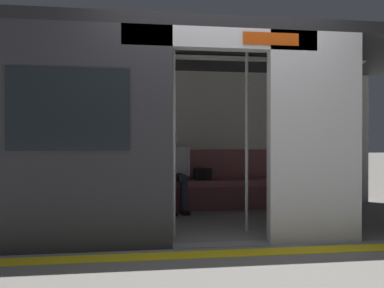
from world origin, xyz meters
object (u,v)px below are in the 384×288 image
object	(u,v)px
person_seated	(173,166)
handbag	(203,174)
grab_pole_far	(247,139)
train_car	(197,105)
bench_seat	(191,187)
grab_pole_door	(174,139)
book	(142,180)

from	to	relation	value
person_seated	handbag	size ratio (longest dim) A/B	4.49
person_seated	grab_pole_far	bearing A→B (deg)	115.02
person_seated	train_car	bearing A→B (deg)	103.13
bench_seat	grab_pole_door	size ratio (longest dim) A/B	1.45
book	grab_pole_far	size ratio (longest dim) A/B	0.10
train_car	grab_pole_door	bearing A→B (deg)	63.51
handbag	grab_pole_far	world-z (taller)	grab_pole_far
train_car	grab_pole_far	world-z (taller)	train_car
bench_seat	handbag	distance (m)	0.27
bench_seat	person_seated	bearing A→B (deg)	10.66
grab_pole_door	handbag	bearing A→B (deg)	-109.33
book	train_car	bearing A→B (deg)	137.23
train_car	grab_pole_far	xyz separation A→B (m)	(-0.49, 0.58, -0.43)
bench_seat	book	xyz separation A→B (m)	(0.72, -0.07, 0.12)
book	grab_pole_door	distance (m)	1.89
bench_seat	person_seated	distance (m)	0.43
grab_pole_far	handbag	bearing A→B (deg)	-81.72
bench_seat	handbag	world-z (taller)	handbag
person_seated	grab_pole_door	bearing A→B (deg)	84.97
train_car	grab_pole_door	xyz separation A→B (m)	(0.36, 0.72, -0.43)
person_seated	grab_pole_door	distance (m)	1.69
train_car	handbag	xyz separation A→B (m)	(-0.25, -1.02, -0.95)
handbag	train_car	bearing A→B (deg)	76.13
train_car	bench_seat	world-z (taller)	train_car
handbag	grab_pole_far	bearing A→B (deg)	98.28
bench_seat	grab_pole_far	size ratio (longest dim) A/B	1.45
bench_seat	book	distance (m)	0.73
train_car	bench_seat	xyz separation A→B (m)	(-0.06, -0.97, -1.14)
grab_pole_door	bench_seat	bearing A→B (deg)	-104.01
book	grab_pole_door	world-z (taller)	grab_pole_door
book	grab_pole_door	size ratio (longest dim) A/B	0.10
book	grab_pole_far	world-z (taller)	grab_pole_far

